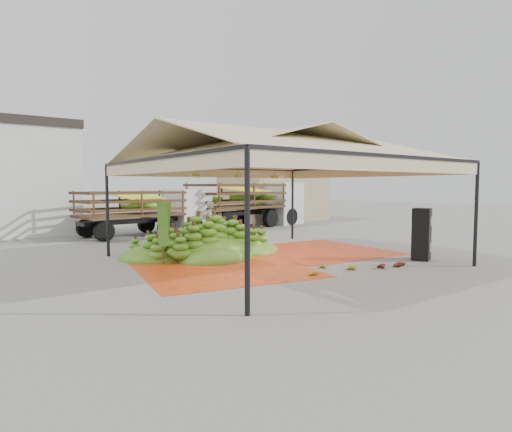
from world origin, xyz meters
TOP-DOWN VIEW (x-y plane):
  - ground at (0.00, 0.00)m, footprint 90.00×90.00m
  - canopy_tent at (0.00, 0.00)m, footprint 8.10×8.10m
  - building_tan at (10.00, 13.00)m, footprint 6.30×5.30m
  - tarp_left at (-2.13, -0.21)m, footprint 5.15×4.98m
  - tarp_right at (2.45, 0.84)m, footprint 4.75×4.95m
  - banana_heap at (-1.19, 2.38)m, footprint 6.89×6.27m
  - hand_yellow_a at (0.61, -2.33)m, footprint 0.44×0.36m
  - hand_yellow_b at (-0.74, -2.29)m, footprint 0.54×0.53m
  - hand_red_a at (1.44, -2.61)m, footprint 0.58×0.56m
  - hand_red_b at (2.04, -2.87)m, footprint 0.57×0.56m
  - hand_green at (0.16, -1.65)m, footprint 0.47×0.43m
  - hanging_bunches at (-0.68, 1.27)m, footprint 3.24×0.24m
  - speaker_stack at (3.70, -2.48)m, footprint 0.75×0.71m
  - banana_leaves at (-3.02, 1.87)m, footprint 0.96×1.36m
  - vendor at (0.32, 4.85)m, footprint 0.64×0.44m
  - truck_left at (-0.37, 9.23)m, footprint 6.49×2.91m
  - truck_right at (6.03, 9.85)m, footprint 7.71×3.93m

SIDE VIEW (x-z plane):
  - ground at x=0.00m, z-range 0.00..0.00m
  - banana_leaves at x=-3.02m, z-range -1.85..1.85m
  - tarp_left at x=-2.13m, z-range 0.00..0.01m
  - tarp_right at x=2.45m, z-range 0.00..0.01m
  - hand_green at x=0.16m, z-range 0.00..0.18m
  - hand_yellow_b at x=-0.74m, z-range 0.00..0.19m
  - hand_yellow_a at x=0.61m, z-range 0.00..0.20m
  - hand_red_b at x=2.04m, z-range 0.00..0.20m
  - hand_red_a at x=1.44m, z-range 0.00..0.21m
  - banana_heap at x=-1.19m, z-range 0.00..1.22m
  - speaker_stack at x=3.70m, z-range 0.00..1.62m
  - vendor at x=0.32m, z-range 0.00..1.70m
  - truck_left at x=-0.37m, z-range 0.25..2.40m
  - truck_right at x=6.03m, z-range 0.29..2.82m
  - building_tan at x=10.00m, z-range 0.02..4.12m
  - hanging_bunches at x=-0.68m, z-range 2.52..2.72m
  - canopy_tent at x=0.00m, z-range 1.30..5.30m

